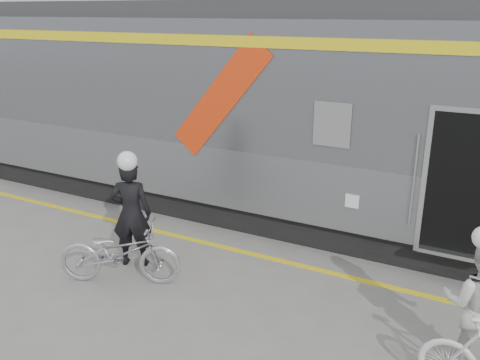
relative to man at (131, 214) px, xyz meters
The scene contains 7 objects.
ground 2.40m from the man, 25.18° to the right, with size 90.00×90.00×0.00m, color slate.
train 4.23m from the man, 52.92° to the left, with size 24.00×3.17×4.10m.
safety_strip 2.51m from the man, 30.62° to the left, with size 24.00×0.12×0.01m, color yellow.
man is the anchor object (origin of this frame).
bicycle_left 0.71m from the man, 70.02° to the right, with size 0.64×1.84×0.97m, color #AAACB2.
woman 5.04m from the man, ahead, with size 0.78×0.61×1.60m, color silver.
helmet_man 1.03m from the man, ahead, with size 0.30×0.30×0.30m, color white.
Camera 1 is at (2.99, -4.79, 3.93)m, focal length 38.00 mm.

